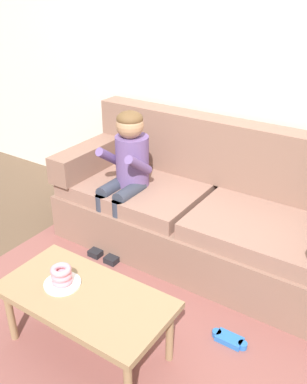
{
  "coord_description": "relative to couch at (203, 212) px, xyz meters",
  "views": [
    {
      "loc": [
        1.32,
        -1.71,
        1.99
      ],
      "look_at": [
        -0.12,
        0.45,
        0.65
      ],
      "focal_mm": 39.53,
      "sensor_mm": 36.0,
      "label": 1
    }
  ],
  "objects": [
    {
      "name": "donut_second",
      "position": [
        -0.24,
        -1.28,
        0.13
      ],
      "size": [
        0.14,
        0.14,
        0.04
      ],
      "primitive_type": "torus",
      "rotation": [
        0.0,
        0.0,
        0.2
      ],
      "color": "pink",
      "rests_on": "donut"
    },
    {
      "name": "person_child",
      "position": [
        -0.57,
        -0.22,
        0.31
      ],
      "size": [
        0.34,
        0.58,
        1.1
      ],
      "color": "#664C84",
      "rests_on": "ground"
    },
    {
      "name": "ground",
      "position": [
        -0.08,
        -0.86,
        -0.36
      ],
      "size": [
        10.0,
        10.0,
        0.0
      ],
      "primitive_type": "plane",
      "color": "brown"
    },
    {
      "name": "donut",
      "position": [
        -0.24,
        -1.28,
        0.1
      ],
      "size": [
        0.17,
        0.17,
        0.04
      ],
      "primitive_type": "torus",
      "rotation": [
        0.0,
        0.0,
        0.7
      ],
      "color": "pink",
      "rests_on": "plate"
    },
    {
      "name": "wall_back",
      "position": [
        -0.08,
        0.54,
        1.04
      ],
      "size": [
        8.0,
        0.1,
        2.8
      ],
      "primitive_type": "cube",
      "color": "silver",
      "rests_on": "ground"
    },
    {
      "name": "couch",
      "position": [
        0.0,
        0.0,
        0.0
      ],
      "size": [
        2.28,
        0.9,
        1.02
      ],
      "color": "#846051",
      "rests_on": "ground"
    },
    {
      "name": "area_rug",
      "position": [
        -0.08,
        -1.11,
        -0.35
      ],
      "size": [
        2.39,
        2.1,
        0.01
      ],
      "primitive_type": "cube",
      "color": "brown",
      "rests_on": "ground"
    },
    {
      "name": "coffee_table",
      "position": [
        -0.07,
        -1.27,
        0.02
      ],
      "size": [
        0.99,
        0.51,
        0.42
      ],
      "color": "#937551",
      "rests_on": "ground"
    },
    {
      "name": "toy_controller",
      "position": [
        0.6,
        -0.77,
        -0.33
      ],
      "size": [
        0.23,
        0.09,
        0.05
      ],
      "rotation": [
        0.0,
        0.0,
        -0.26
      ],
      "color": "blue",
      "rests_on": "ground"
    },
    {
      "name": "plate",
      "position": [
        -0.24,
        -1.28,
        0.07
      ],
      "size": [
        0.21,
        0.21,
        0.01
      ],
      "primitive_type": "cylinder",
      "color": "white",
      "rests_on": "coffee_table"
    },
    {
      "name": "donut_third",
      "position": [
        -0.24,
        -1.28,
        0.17
      ],
      "size": [
        0.14,
        0.14,
        0.04
      ],
      "primitive_type": "torus",
      "rotation": [
        0.0,
        0.0,
        1.77
      ],
      "color": "pink",
      "rests_on": "donut_second"
    }
  ]
}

